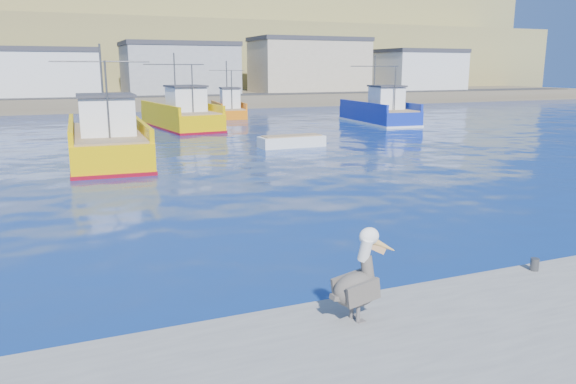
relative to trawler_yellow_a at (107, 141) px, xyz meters
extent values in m
plane|color=navy|center=(4.36, -20.72, -1.09)|extent=(260.00, 260.00, 0.00)
cylinder|color=#4C4C4C|center=(7.36, -24.12, -0.44)|extent=(0.20, 0.20, 0.30)
cube|color=brown|center=(4.36, 51.28, -0.29)|extent=(160.00, 30.00, 1.60)
cube|color=olive|center=(4.36, 77.28, 4.91)|extent=(180.00, 40.00, 14.00)
cube|color=olive|center=(4.36, 97.28, 9.91)|extent=(200.00, 40.00, 24.00)
cube|color=#2D2D2D|center=(4.36, 40.28, 0.56)|extent=(150.00, 5.00, 0.10)
cube|color=silver|center=(-5.64, 46.28, 3.26)|extent=(18.00, 11.00, 5.50)
cube|color=#333338|center=(-5.64, 46.28, 6.31)|extent=(18.36, 11.22, 0.60)
cube|color=gray|center=(14.36, 46.28, 3.76)|extent=(15.00, 10.00, 6.50)
cube|color=#333338|center=(14.36, 46.28, 7.31)|extent=(15.30, 10.20, 0.60)
cube|color=tan|center=(34.36, 46.28, 4.26)|extent=(17.00, 9.00, 7.50)
cube|color=#333338|center=(34.36, 46.28, 8.31)|extent=(17.34, 9.18, 0.60)
cube|color=silver|center=(54.36, 46.28, 3.51)|extent=(13.00, 10.00, 6.00)
cube|color=#333338|center=(54.36, 46.28, 6.81)|extent=(13.26, 10.20, 0.60)
cube|color=#D6A800|center=(0.01, 0.29, -0.31)|extent=(4.49, 12.08, 1.55)
cube|color=#D6A800|center=(1.88, 0.21, 0.81)|extent=(0.75, 11.68, 0.70)
cube|color=#D6A800|center=(-1.85, 0.37, 0.81)|extent=(0.75, 11.68, 0.70)
cube|color=maroon|center=(0.01, 0.29, -1.04)|extent=(4.58, 12.32, 0.25)
cube|color=#8C7251|center=(0.01, 0.29, 0.51)|extent=(4.15, 11.59, 0.10)
cube|color=white|center=(-0.07, -1.50, 1.56)|extent=(2.91, 3.10, 2.00)
cube|color=#333338|center=(-0.07, -1.50, 2.66)|extent=(3.12, 3.46, 0.15)
cylinder|color=#4C4C4C|center=(0.06, 1.48, 2.96)|extent=(0.13, 0.13, 5.00)
cylinder|color=#4C4C4C|center=(-0.14, -3.28, 2.46)|extent=(0.10, 0.10, 4.00)
cylinder|color=#4C4C4C|center=(0.06, 1.48, 4.46)|extent=(5.56, 0.32, 0.08)
cube|color=#D6A800|center=(7.73, 16.11, -0.34)|extent=(5.11, 11.77, 1.48)
cube|color=#D6A800|center=(9.57, 16.31, 0.75)|extent=(1.40, 11.15, 0.70)
cube|color=#D6A800|center=(5.89, 15.92, 0.75)|extent=(1.40, 11.15, 0.70)
cube|color=maroon|center=(7.73, 16.11, -1.04)|extent=(5.22, 12.00, 0.25)
cube|color=#8C7251|center=(7.73, 16.11, 0.45)|extent=(4.75, 11.28, 0.10)
cube|color=white|center=(7.91, 14.41, 1.50)|extent=(3.04, 3.13, 2.00)
cube|color=#333338|center=(7.91, 14.41, 2.60)|extent=(3.28, 3.49, 0.15)
cylinder|color=#4C4C4C|center=(7.61, 17.25, 2.90)|extent=(0.13, 0.13, 5.00)
cylinder|color=#4C4C4C|center=(8.09, 12.70, 2.40)|extent=(0.11, 0.11, 4.00)
cylinder|color=#4C4C4C|center=(7.61, 17.25, 4.40)|extent=(5.50, 0.66, 0.08)
cube|color=#11289D|center=(26.25, 13.19, -0.41)|extent=(4.47, 10.60, 1.34)
cube|color=#11289D|center=(27.94, 13.05, 0.61)|extent=(1.06, 10.12, 0.70)
cube|color=#11289D|center=(24.55, 13.34, 0.61)|extent=(1.06, 10.12, 0.70)
cube|color=silver|center=(26.25, 13.19, -1.04)|extent=(4.55, 10.82, 0.25)
cube|color=#8C7251|center=(26.25, 13.19, 0.31)|extent=(4.14, 10.17, 0.10)
cube|color=white|center=(26.12, 11.65, 1.36)|extent=(2.74, 2.79, 2.00)
cube|color=#333338|center=(26.12, 11.65, 2.46)|extent=(2.95, 3.11, 0.15)
cylinder|color=#4C4C4C|center=(26.33, 14.22, 2.76)|extent=(0.13, 0.13, 5.00)
cylinder|color=#4C4C4C|center=(25.99, 10.10, 2.26)|extent=(0.11, 0.11, 4.00)
cylinder|color=#4C4C4C|center=(26.33, 14.22, 4.26)|extent=(5.06, 0.50, 0.08)
cube|color=orange|center=(14.87, 25.02, -0.62)|extent=(3.51, 7.41, 0.93)
cube|color=orange|center=(16.12, 24.87, 0.19)|extent=(0.99, 6.96, 0.70)
cube|color=orange|center=(13.62, 25.17, 0.19)|extent=(0.99, 6.96, 0.70)
cube|color=#8C7251|center=(14.87, 25.02, -0.11)|extent=(3.26, 7.10, 0.10)
cube|color=white|center=(14.74, 23.95, 0.94)|extent=(2.07, 2.00, 2.00)
cube|color=#333338|center=(14.74, 23.95, 2.04)|extent=(2.23, 2.22, 0.15)
cylinder|color=#4C4C4C|center=(14.96, 25.72, 2.34)|extent=(0.13, 0.13, 5.00)
cylinder|color=#4C4C4C|center=(14.61, 22.89, 1.84)|extent=(0.11, 0.11, 4.00)
cylinder|color=#4C4C4C|center=(14.96, 25.72, 3.84)|extent=(3.73, 0.53, 0.08)
cube|color=silver|center=(11.90, 0.94, -0.81)|extent=(4.46, 1.65, 0.89)
cube|color=#8C7251|center=(11.90, 0.94, -0.33)|extent=(4.01, 1.31, 0.09)
cylinder|color=#595451|center=(2.12, -24.90, -0.42)|extent=(0.08, 0.08, 0.34)
cube|color=#595451|center=(2.18, -24.90, -0.58)|extent=(0.18, 0.15, 0.02)
cylinder|color=#595451|center=(2.10, -24.69, -0.42)|extent=(0.08, 0.08, 0.34)
cube|color=#595451|center=(2.16, -24.68, -0.58)|extent=(0.18, 0.15, 0.02)
ellipsoid|color=#38332D|center=(2.14, -24.79, 0.03)|extent=(1.02, 0.66, 0.67)
cube|color=#38332D|center=(2.13, -25.06, 0.06)|extent=(0.76, 0.14, 0.49)
cube|color=#38332D|center=(2.09, -24.54, 0.06)|extent=(0.76, 0.14, 0.49)
cube|color=#38332D|center=(1.72, -24.83, -0.05)|extent=(0.27, 0.20, 0.14)
cylinder|color=#38332D|center=(2.37, -24.77, 0.39)|extent=(0.26, 0.37, 0.53)
cylinder|color=white|center=(2.31, -24.78, 0.79)|extent=(0.24, 0.36, 0.50)
ellipsoid|color=white|center=(2.39, -24.77, 1.04)|extent=(0.42, 0.34, 0.34)
cone|color=gold|center=(2.69, -24.75, 0.82)|extent=(0.69, 0.22, 0.46)
cube|color=tan|center=(2.57, -24.76, 0.78)|extent=(0.41, 0.10, 0.29)
camera|label=1|loc=(-2.91, -33.41, 4.10)|focal=35.00mm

